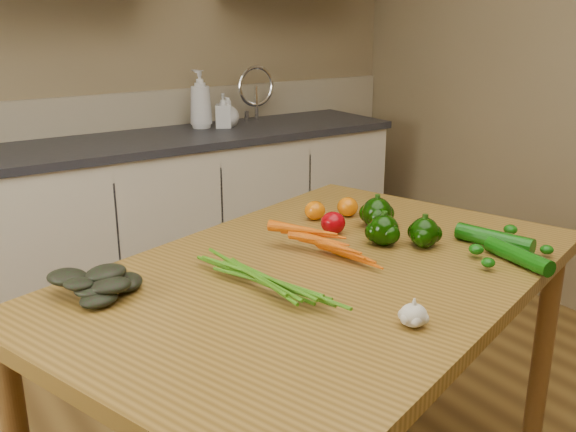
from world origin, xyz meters
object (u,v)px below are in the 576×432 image
(table, at_px, (322,299))
(soap_bottle_b, at_px, (223,111))
(garlic_bulb, at_px, (413,315))
(pepper_c, at_px, (424,233))
(tomato_a, at_px, (333,223))
(tomato_c, at_px, (348,207))
(soap_bottle_a, at_px, (200,99))
(tomato_b, at_px, (315,210))
(leafy_greens, at_px, (101,274))
(pepper_a, at_px, (384,230))
(zucchini_b, at_px, (518,256))
(soap_bottle_c, at_px, (228,112))
(pepper_b, at_px, (377,213))
(zucchini_a, at_px, (494,239))

(table, height_order, soap_bottle_b, soap_bottle_b)
(garlic_bulb, relative_size, pepper_c, 0.70)
(tomato_a, height_order, tomato_c, tomato_a)
(table, relative_size, soap_bottle_a, 5.64)
(tomato_b, bearing_deg, soap_bottle_a, 77.68)
(soap_bottle_b, relative_size, leafy_greens, 0.85)
(soap_bottle_a, height_order, pepper_a, soap_bottle_a)
(zucchini_b, bearing_deg, tomato_b, 110.25)
(garlic_bulb, xyz_separation_m, zucchini_b, (0.52, 0.11, -0.00))
(soap_bottle_c, height_order, leafy_greens, soap_bottle_c)
(leafy_greens, distance_m, pepper_a, 0.85)
(soap_bottle_c, height_order, pepper_c, soap_bottle_c)
(tomato_c, bearing_deg, pepper_b, -89.88)
(soap_bottle_c, relative_size, pepper_a, 1.73)
(soap_bottle_b, relative_size, tomato_a, 2.37)
(tomato_b, bearing_deg, soap_bottle_b, 73.26)
(pepper_a, distance_m, tomato_c, 0.30)
(leafy_greens, xyz_separation_m, zucchini_a, (1.10, -0.33, -0.03))
(table, relative_size, tomato_b, 25.18)
(garlic_bulb, bearing_deg, table, 85.14)
(soap_bottle_c, bearing_deg, table, 66.24)
(pepper_b, height_order, zucchini_a, pepper_b)
(pepper_a, height_order, tomato_a, pepper_a)
(tomato_c, bearing_deg, soap_bottle_a, 82.13)
(pepper_b, distance_m, pepper_c, 0.22)
(soap_bottle_c, distance_m, tomato_a, 1.73)
(tomato_a, bearing_deg, tomato_b, 75.74)
(tomato_c, distance_m, zucchini_b, 0.63)
(table, bearing_deg, garlic_bulb, -113.35)
(table, xyz_separation_m, zucchini_b, (0.48, -0.28, 0.12))
(soap_bottle_c, height_order, garlic_bulb, soap_bottle_c)
(tomato_a, distance_m, tomato_c, 0.20)
(soap_bottle_b, bearing_deg, soap_bottle_a, -178.65)
(pepper_a, bearing_deg, tomato_a, 111.83)
(garlic_bulb, xyz_separation_m, tomato_a, (0.24, 0.61, 0.01))
(tomato_a, height_order, zucchini_a, tomato_a)
(tomato_c, xyz_separation_m, zucchini_a, (0.17, -0.49, -0.01))
(tomato_c, bearing_deg, pepper_a, -107.52)
(garlic_bulb, distance_m, zucchini_b, 0.53)
(soap_bottle_a, distance_m, pepper_c, 1.97)
(pepper_b, relative_size, zucchini_a, 0.42)
(garlic_bulb, height_order, tomato_c, tomato_c)
(soap_bottle_a, relative_size, garlic_bulb, 5.00)
(zucchini_b, bearing_deg, leafy_greens, 156.66)
(soap_bottle_b, height_order, zucchini_a, soap_bottle_b)
(table, xyz_separation_m, soap_bottle_a, (0.58, 1.92, 0.32))
(soap_bottle_a, xyz_separation_m, leafy_greens, (-1.15, -1.74, -0.17))
(tomato_a, bearing_deg, tomato_c, 37.57)
(soap_bottle_b, xyz_separation_m, garlic_bulb, (-0.72, -2.24, -0.13))
(tomato_a, xyz_separation_m, tomato_c, (0.16, 0.12, -0.00))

